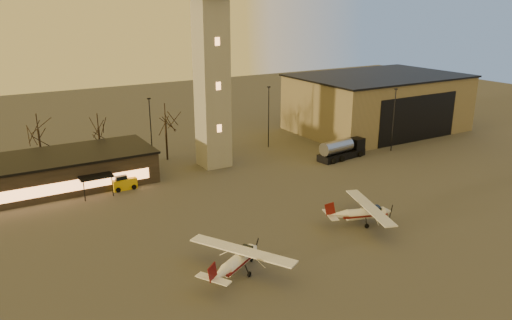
{
  "coord_description": "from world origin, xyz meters",
  "views": [
    {
      "loc": [
        -30.54,
        -33.59,
        22.96
      ],
      "look_at": [
        -2.87,
        13.0,
        5.83
      ],
      "focal_mm": 35.0,
      "sensor_mm": 36.0,
      "label": 1
    }
  ],
  "objects_px": {
    "service_cart": "(123,183)",
    "terminal": "(53,172)",
    "hangar": "(377,102)",
    "cessna_front": "(366,215)",
    "control_tower": "(211,53)",
    "fuel_truck": "(342,151)",
    "cessna_rear": "(240,261)"
  },
  "relations": [
    {
      "from": "terminal",
      "to": "cessna_rear",
      "type": "distance_m",
      "value": 32.57
    },
    {
      "from": "hangar",
      "to": "control_tower",
      "type": "bearing_deg",
      "value": -173.69
    },
    {
      "from": "control_tower",
      "to": "terminal",
      "type": "bearing_deg",
      "value": 174.85
    },
    {
      "from": "terminal",
      "to": "cessna_front",
      "type": "xyz_separation_m",
      "value": [
        27.14,
        -28.93,
        -1.19
      ]
    },
    {
      "from": "control_tower",
      "to": "service_cart",
      "type": "xyz_separation_m",
      "value": [
        -14.44,
        -3.0,
        -15.58
      ]
    },
    {
      "from": "terminal",
      "to": "fuel_truck",
      "type": "relative_size",
      "value": 2.96
    },
    {
      "from": "cessna_rear",
      "to": "fuel_truck",
      "type": "relative_size",
      "value": 1.13
    },
    {
      "from": "service_cart",
      "to": "fuel_truck",
      "type": "bearing_deg",
      "value": -7.7
    },
    {
      "from": "hangar",
      "to": "terminal",
      "type": "distance_m",
      "value": 58.11
    },
    {
      "from": "control_tower",
      "to": "service_cart",
      "type": "relative_size",
      "value": 10.56
    },
    {
      "from": "hangar",
      "to": "fuel_truck",
      "type": "xyz_separation_m",
      "value": [
        -17.69,
        -11.09,
        -3.93
      ]
    },
    {
      "from": "control_tower",
      "to": "cessna_rear",
      "type": "height_order",
      "value": "control_tower"
    },
    {
      "from": "cessna_rear",
      "to": "cessna_front",
      "type": "bearing_deg",
      "value": -23.38
    },
    {
      "from": "cessna_front",
      "to": "cessna_rear",
      "type": "distance_m",
      "value": 16.83
    },
    {
      "from": "hangar",
      "to": "terminal",
      "type": "height_order",
      "value": "hangar"
    },
    {
      "from": "service_cart",
      "to": "hangar",
      "type": "bearing_deg",
      "value": 7.34
    },
    {
      "from": "hangar",
      "to": "cessna_front",
      "type": "bearing_deg",
      "value": -134.93
    },
    {
      "from": "cessna_front",
      "to": "control_tower",
      "type": "bearing_deg",
      "value": 119.48
    },
    {
      "from": "terminal",
      "to": "cessna_front",
      "type": "distance_m",
      "value": 39.68
    },
    {
      "from": "cessna_front",
      "to": "service_cart",
      "type": "xyz_separation_m",
      "value": [
        -19.59,
        23.95,
        -0.22
      ]
    },
    {
      "from": "cessna_front",
      "to": "service_cart",
      "type": "distance_m",
      "value": 30.94
    },
    {
      "from": "fuel_truck",
      "to": "service_cart",
      "type": "distance_m",
      "value": 33.02
    },
    {
      "from": "fuel_truck",
      "to": "hangar",
      "type": "bearing_deg",
      "value": 25.01
    },
    {
      "from": "cessna_front",
      "to": "fuel_truck",
      "type": "bearing_deg",
      "value": 75.1
    },
    {
      "from": "control_tower",
      "to": "cessna_rear",
      "type": "relative_size",
      "value": 3.34
    },
    {
      "from": "control_tower",
      "to": "hangar",
      "type": "height_order",
      "value": "control_tower"
    },
    {
      "from": "cessna_rear",
      "to": "fuel_truck",
      "type": "xyz_separation_m",
      "value": [
        29.89,
        21.74,
        0.24
      ]
    },
    {
      "from": "terminal",
      "to": "fuel_truck",
      "type": "bearing_deg",
      "value": -12.72
    },
    {
      "from": "fuel_truck",
      "to": "service_cart",
      "type": "relative_size",
      "value": 2.78
    },
    {
      "from": "fuel_truck",
      "to": "control_tower",
      "type": "bearing_deg",
      "value": 151.7
    },
    {
      "from": "service_cart",
      "to": "terminal",
      "type": "bearing_deg",
      "value": 146.05
    },
    {
      "from": "control_tower",
      "to": "cessna_front",
      "type": "bearing_deg",
      "value": -79.2
    }
  ]
}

